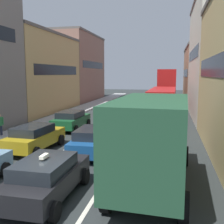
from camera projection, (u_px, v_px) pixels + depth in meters
ground_plane at (35, 209)px, 8.98m from camera, size 140.00×140.00×0.00m
sidewalk_left at (68, 114)px, 29.73m from camera, size 2.60×64.00×0.14m
lane_stripe_left at (112, 116)px, 28.69m from camera, size 0.16×60.00×0.01m
lane_stripe_right at (145, 117)px, 27.97m from camera, size 0.16×60.00×0.01m
building_row_left at (25, 61)px, 30.74m from camera, size 7.20×43.90×14.01m
removalist_box_truck at (154, 138)px, 10.43m from camera, size 3.02×7.81×3.58m
taxi_centre_lane_front at (47, 177)px, 9.66m from camera, size 2.08×4.31×1.66m
sedan_centre_lane_second at (93, 140)px, 15.01m from camera, size 2.16×4.35×1.49m
wagon_left_lane_second at (35, 137)px, 15.79m from camera, size 2.25×4.39×1.49m
hatchback_centre_lane_third at (113, 121)px, 20.96m from camera, size 2.19×4.36×1.49m
sedan_left_lane_third at (71, 120)px, 21.76m from camera, size 2.14×4.34×1.49m
sedan_right_lane_behind_truck at (153, 130)px, 17.67m from camera, size 2.14×4.34×1.49m
wagon_right_lane_far at (161, 117)px, 23.28m from camera, size 2.10×4.32×1.49m
bus_mid_queue_primary at (163, 100)px, 28.34m from camera, size 2.96×10.55×2.90m
bus_far_queue_secondary at (166, 85)px, 41.48m from camera, size 3.10×10.59×5.06m
pedestrian_near_kerb at (0, 124)px, 19.09m from camera, size 0.44×0.38×1.66m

